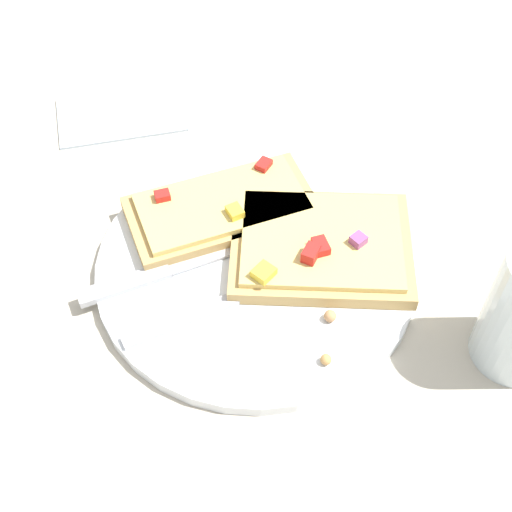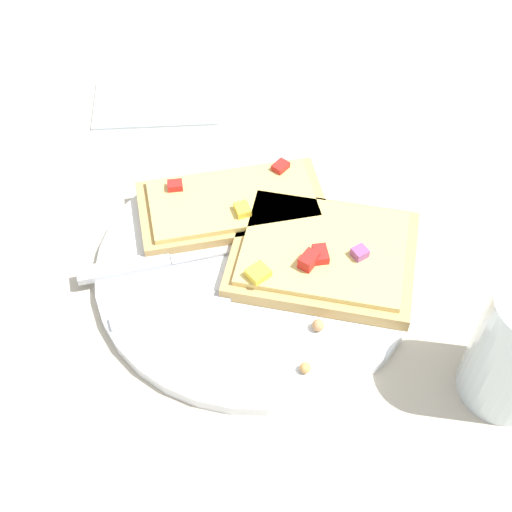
{
  "view_description": "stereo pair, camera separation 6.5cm",
  "coord_description": "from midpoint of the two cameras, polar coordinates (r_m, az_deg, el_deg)",
  "views": [
    {
      "loc": [
        0.09,
        0.39,
        0.53
      ],
      "look_at": [
        0.0,
        0.0,
        0.02
      ],
      "focal_mm": 50.0,
      "sensor_mm": 36.0,
      "label": 1
    },
    {
      "loc": [
        0.03,
        0.4,
        0.53
      ],
      "look_at": [
        0.0,
        0.0,
        0.02
      ],
      "focal_mm": 50.0,
      "sensor_mm": 36.0,
      "label": 2
    }
  ],
  "objects": [
    {
      "name": "ground_plane",
      "position": [
        0.66,
        2.78,
        -1.36
      ],
      "size": [
        4.0,
        4.0,
        0.0
      ],
      "primitive_type": "plane",
      "color": "#BCB29E"
    },
    {
      "name": "plate",
      "position": [
        0.66,
        2.8,
        -1.04
      ],
      "size": [
        0.29,
        0.29,
        0.01
      ],
      "color": "white",
      "rests_on": "ground"
    },
    {
      "name": "fork",
      "position": [
        0.63,
        2.03,
        -2.98
      ],
      "size": [
        0.21,
        0.07,
        0.01
      ],
      "rotation": [
        0.0,
        0.0,
        3.38
      ],
      "color": "#B7B7BC",
      "rests_on": "plate"
    },
    {
      "name": "knife",
      "position": [
        0.66,
        -3.34,
        -0.02
      ],
      "size": [
        0.22,
        0.06,
        0.01
      ],
      "rotation": [
        0.0,
        0.0,
        3.32
      ],
      "color": "#B7B7BC",
      "rests_on": "plate"
    },
    {
      "name": "pizza_slice_main",
      "position": [
        0.65,
        8.23,
        -0.11
      ],
      "size": [
        0.19,
        0.17,
        0.03
      ],
      "rotation": [
        0.0,
        0.0,
        2.88
      ],
      "color": "tan",
      "rests_on": "plate"
    },
    {
      "name": "pizza_slice_corner",
      "position": [
        0.69,
        0.78,
        3.97
      ],
      "size": [
        0.19,
        0.11,
        0.03
      ],
      "rotation": [
        0.0,
        0.0,
        3.28
      ],
      "color": "tan",
      "rests_on": "plate"
    },
    {
      "name": "crumb_scatter",
      "position": [
        0.6,
        7.67,
        -7.05
      ],
      "size": [
        0.03,
        0.05,
        0.01
      ],
      "color": "tan",
      "rests_on": "plate"
    },
    {
      "name": "napkin",
      "position": [
        0.83,
        -5.82,
        12.08
      ],
      "size": [
        0.14,
        0.08,
        0.01
      ],
      "color": "silver",
      "rests_on": "ground"
    }
  ]
}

